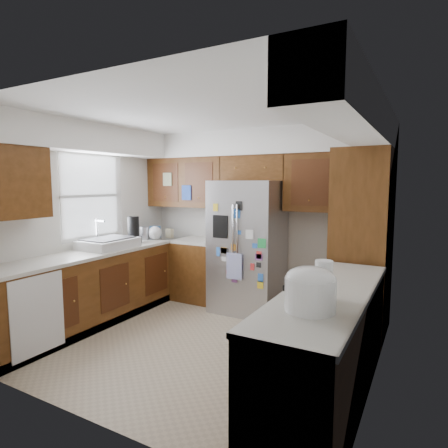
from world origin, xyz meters
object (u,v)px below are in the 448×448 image
Objects in this scene: pantry at (362,243)px; paper_towel at (324,280)px; fridge at (248,246)px; rice_cooker at (310,288)px.

paper_towel is (0.02, -1.86, -0.01)m from pantry.
fridge is 2.68m from rice_cooker.
fridge is at bearing 128.34° from paper_towel.
fridge is 5.18× the size of rice_cooker.
rice_cooker is at bearing -90.01° from pantry.
rice_cooker is at bearing -55.82° from fridge.
fridge is 2.45m from paper_towel.
pantry is 6.18× the size of rice_cooker.
pantry is at bearing 90.49° from paper_towel.
paper_towel is (1.52, -1.92, 0.16)m from fridge.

